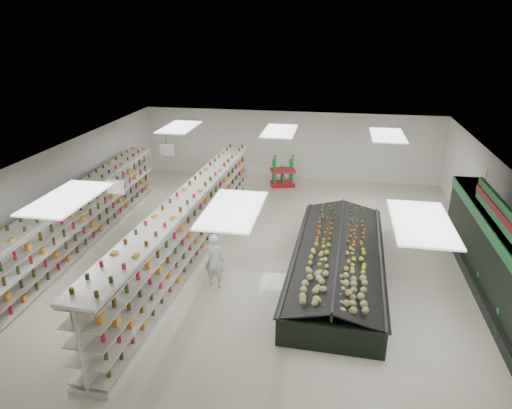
% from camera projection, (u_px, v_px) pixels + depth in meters
% --- Properties ---
extents(floor, '(16.00, 16.00, 0.00)m').
position_uv_depth(floor, '(262.00, 253.00, 14.89)').
color(floor, beige).
rests_on(floor, ground).
extents(ceiling, '(14.00, 16.00, 0.02)m').
position_uv_depth(ceiling, '(262.00, 159.00, 13.71)').
color(ceiling, white).
rests_on(ceiling, wall_back).
extents(wall_back, '(14.00, 0.02, 3.20)m').
position_uv_depth(wall_back, '(290.00, 145.00, 21.61)').
color(wall_back, white).
rests_on(wall_back, floor).
extents(wall_front, '(14.00, 0.02, 3.20)m').
position_uv_depth(wall_front, '(177.00, 401.00, 6.98)').
color(wall_front, white).
rests_on(wall_front, floor).
extents(wall_left, '(0.02, 16.00, 3.20)m').
position_uv_depth(wall_left, '(59.00, 194.00, 15.45)').
color(wall_left, white).
rests_on(wall_left, floor).
extents(wall_right, '(0.02, 16.00, 3.20)m').
position_uv_depth(wall_right, '(501.00, 224.00, 13.15)').
color(wall_right, white).
rests_on(wall_right, floor).
extents(produce_wall_case, '(0.93, 8.00, 2.20)m').
position_uv_depth(produce_wall_case, '(497.00, 258.00, 11.99)').
color(produce_wall_case, black).
rests_on(produce_wall_case, floor).
extents(aisle_sign_near, '(0.52, 0.06, 0.75)m').
position_uv_depth(aisle_sign_near, '(116.00, 187.00, 12.67)').
color(aisle_sign_near, white).
rests_on(aisle_sign_near, ceiling).
extents(aisle_sign_far, '(0.52, 0.06, 0.75)m').
position_uv_depth(aisle_sign_far, '(167.00, 150.00, 16.32)').
color(aisle_sign_far, white).
rests_on(aisle_sign_far, ceiling).
extents(hortifruti_banner, '(0.12, 3.20, 0.95)m').
position_uv_depth(hortifruti_banner, '(496.00, 208.00, 11.52)').
color(hortifruti_banner, '#217C3B').
rests_on(hortifruti_banner, ceiling).
extents(gondola_left, '(1.24, 11.32, 1.96)m').
position_uv_depth(gondola_left, '(80.00, 221.00, 15.07)').
color(gondola_left, silver).
rests_on(gondola_left, floor).
extents(gondola_center, '(1.41, 12.30, 2.13)m').
position_uv_depth(gondola_center, '(191.00, 228.00, 14.37)').
color(gondola_center, silver).
rests_on(gondola_center, floor).
extents(produce_island, '(2.88, 7.32, 1.08)m').
position_uv_depth(produce_island, '(338.00, 259.00, 13.47)').
color(produce_island, black).
rests_on(produce_island, floor).
extents(soda_endcap, '(1.26, 1.02, 1.41)m').
position_uv_depth(soda_endcap, '(283.00, 172.00, 20.81)').
color(soda_endcap, '#A61319').
rests_on(soda_endcap, floor).
extents(shopper_main, '(0.63, 0.45, 1.62)m').
position_uv_depth(shopper_main, '(214.00, 260.00, 12.77)').
color(shopper_main, silver).
rests_on(shopper_main, floor).
extents(shopper_background, '(0.79, 0.87, 1.52)m').
position_uv_depth(shopper_background, '(203.00, 193.00, 17.99)').
color(shopper_background, tan).
rests_on(shopper_background, floor).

